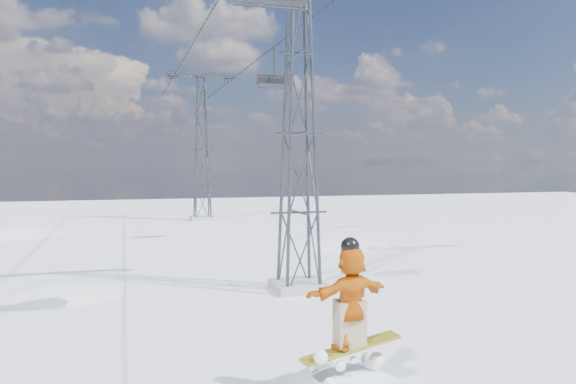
{
  "coord_description": "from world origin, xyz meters",
  "views": [
    {
      "loc": [
        -5.07,
        -10.62,
        4.49
      ],
      "look_at": [
        -0.64,
        4.43,
        3.67
      ],
      "focal_mm": 35.0,
      "sensor_mm": 36.0,
      "label": 1
    }
  ],
  "objects": [
    {
      "name": "lift_tower_far",
      "position": [
        0.8,
        33.0,
        5.47
      ],
      "size": [
        5.2,
        1.8,
        11.43
      ],
      "color": "#999999",
      "rests_on": "ground"
    },
    {
      "name": "haul_cables",
      "position": [
        0.8,
        19.5,
        10.85
      ],
      "size": [
        4.46,
        51.0,
        0.06
      ],
      "color": "black",
      "rests_on": "ground"
    },
    {
      "name": "lift_tower_near",
      "position": [
        0.8,
        8.0,
        5.47
      ],
      "size": [
        5.2,
        1.8,
        11.43
      ],
      "color": "#999999",
      "rests_on": "ground"
    },
    {
      "name": "ground",
      "position": [
        0.0,
        0.0,
        0.0
      ],
      "size": [
        120.0,
        120.0,
        0.0
      ],
      "primitive_type": "plane",
      "color": "white",
      "rests_on": "ground"
    },
    {
      "name": "lift_chair_mid",
      "position": [
        3.0,
        19.62,
        9.02
      ],
      "size": [
        1.85,
        0.53,
        2.29
      ],
      "color": "black",
      "rests_on": "ground"
    }
  ]
}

